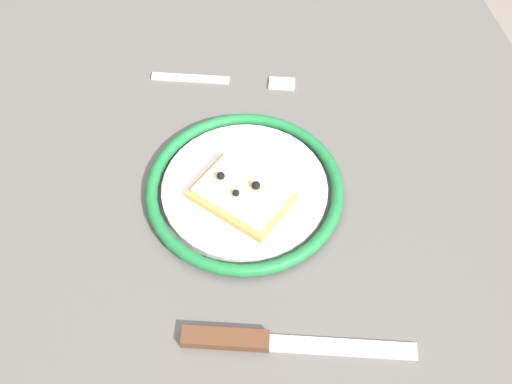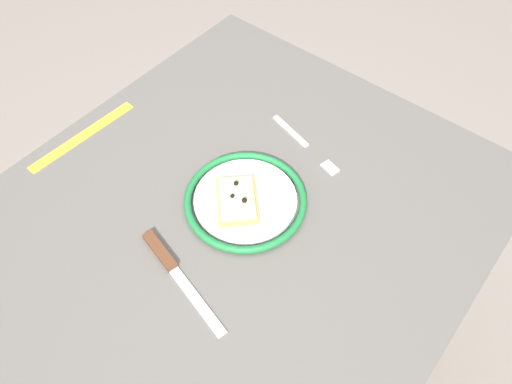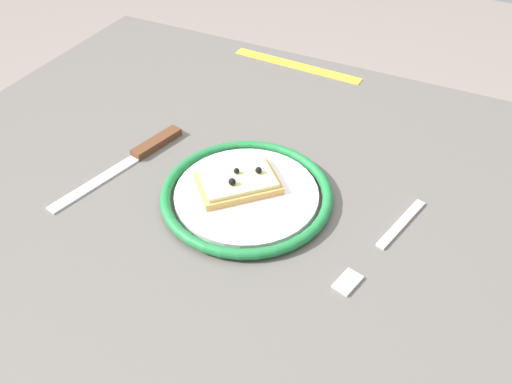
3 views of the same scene
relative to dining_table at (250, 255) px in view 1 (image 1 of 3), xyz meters
The scene contains 5 objects.
dining_table is the anchor object (origin of this frame).
plate 0.10m from the dining_table, behind, with size 0.24×0.24×0.02m.
pizza_slice_near 0.11m from the dining_table, 162.82° to the right, with size 0.13×0.13×0.03m.
knife 0.18m from the dining_table, ahead, with size 0.07×0.24×0.01m.
fork 0.25m from the dining_table, behind, with size 0.07×0.20×0.00m.
Camera 1 is at (0.38, -0.06, 1.34)m, focal length 41.61 mm.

